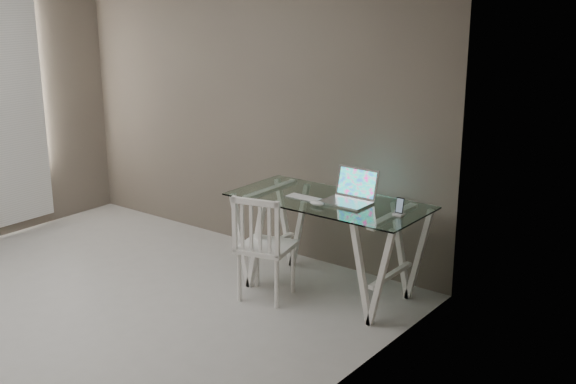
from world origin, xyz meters
name	(u,v)px	position (x,y,z in m)	size (l,w,h in m)	color
room	(11,80)	(-0.06, 0.02, 1.72)	(4.50, 4.52, 2.71)	#A9A7A2
desk	(328,246)	(1.20, 1.73, 0.38)	(1.50, 0.70, 0.75)	silver
chair	(262,243)	(0.90, 1.32, 0.46)	(0.46, 0.46, 0.83)	white
laptop	(351,194)	(1.36, 1.80, 0.80)	(0.34, 0.30, 0.24)	silver
keyboard	(304,198)	(1.03, 1.66, 0.75)	(0.28, 0.12, 0.01)	silver
mouse	(317,203)	(1.21, 1.56, 0.76)	(0.12, 0.07, 0.04)	white
phone_dock	(399,210)	(1.80, 1.72, 0.78)	(0.07, 0.07, 0.13)	white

